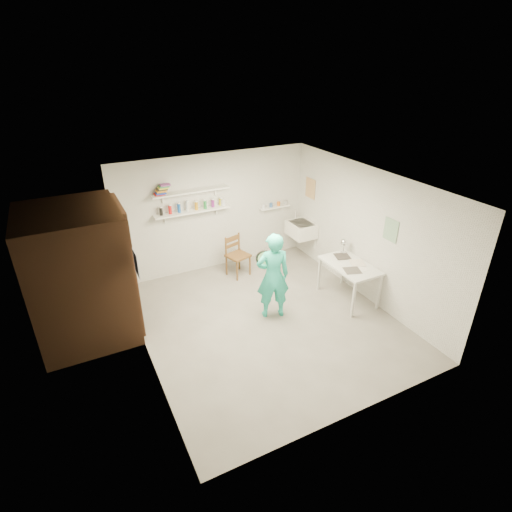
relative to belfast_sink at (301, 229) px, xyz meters
name	(u,v)px	position (x,y,z in m)	size (l,w,h in m)	color
floor	(267,321)	(-1.75, -1.70, -0.71)	(4.00, 4.50, 0.02)	slate
ceiling	(269,183)	(-1.75, -1.70, 1.71)	(4.00, 4.50, 0.02)	silver
wall_back	(215,212)	(-1.75, 0.56, 0.50)	(4.00, 0.02, 2.40)	silver
wall_front	(363,340)	(-1.75, -3.96, 0.50)	(4.00, 0.02, 2.40)	silver
wall_left	(139,288)	(-3.76, -1.70, 0.50)	(0.02, 4.50, 2.40)	silver
wall_right	(367,234)	(0.26, -1.70, 0.50)	(0.02, 4.50, 2.40)	silver
doorway_recess	(127,268)	(-3.74, -0.65, 0.30)	(0.02, 0.90, 2.00)	black
corridor_box	(80,275)	(-4.45, -0.65, 0.35)	(1.40, 1.50, 2.10)	brown
door_lintel	(118,206)	(-3.72, -0.65, 1.35)	(0.06, 1.05, 0.10)	brown
door_jamb_near	(135,282)	(-3.72, -1.15, 0.30)	(0.06, 0.10, 2.00)	brown
door_jamb_far	(123,255)	(-3.72, -0.15, 0.30)	(0.06, 0.10, 2.00)	brown
shelf_lower	(193,211)	(-2.25, 0.43, 0.65)	(1.50, 0.22, 0.03)	white
shelf_upper	(191,191)	(-2.25, 0.43, 1.05)	(1.50, 0.22, 0.03)	white
ledge_shelf	(275,207)	(-0.40, 0.47, 0.42)	(0.70, 0.14, 0.03)	white
poster_left	(136,264)	(-3.74, -1.65, 0.85)	(0.01, 0.28, 0.36)	#334C7F
poster_right_a	(310,188)	(0.24, 0.10, 0.85)	(0.01, 0.34, 0.42)	#995933
poster_right_b	(391,230)	(0.24, -2.25, 0.80)	(0.01, 0.30, 0.38)	#3F724C
belfast_sink	(301,229)	(0.00, 0.00, 0.00)	(0.48, 0.60, 0.30)	white
man	(273,276)	(-1.59, -1.60, 0.07)	(0.56, 0.37, 1.54)	#26C1A6
wall_clock	(264,258)	(-1.64, -1.39, 0.33)	(0.28, 0.28, 0.04)	beige
wooden_chair	(238,256)	(-1.52, -0.05, -0.26)	(0.41, 0.39, 0.87)	brown
work_table	(348,282)	(-0.11, -1.78, -0.34)	(0.65, 1.08, 0.72)	silver
desk_lamp	(344,242)	(0.07, -1.35, 0.24)	(0.14, 0.14, 0.14)	silver
spray_cans	(192,206)	(-2.25, 0.43, 0.75)	(1.29, 0.06, 0.17)	black
book_stack	(162,189)	(-2.79, 0.43, 1.16)	(0.30, 0.14, 0.20)	red
ledge_pots	(275,204)	(-0.40, 0.47, 0.48)	(0.48, 0.07, 0.09)	silver
papers	(350,264)	(-0.11, -1.78, 0.03)	(0.30, 0.22, 0.02)	silver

